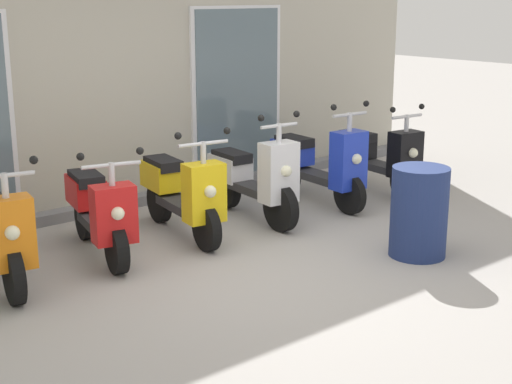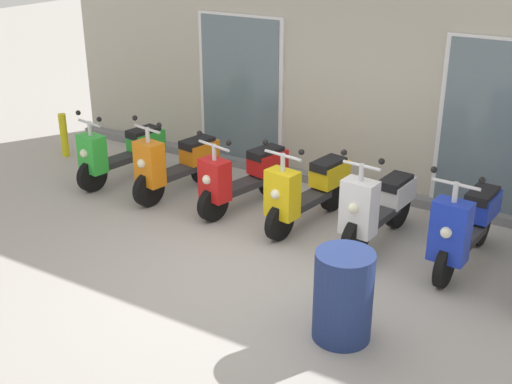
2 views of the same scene
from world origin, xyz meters
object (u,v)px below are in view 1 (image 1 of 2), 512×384
scooter_white (253,178)px  scooter_blue (320,163)px  scooter_black (378,156)px  scooter_red (99,210)px  scooter_yellow (182,192)px  trash_bin (419,212)px

scooter_white → scooter_blue: scooter_blue is taller
scooter_black → scooter_red: bearing=178.2°
scooter_yellow → scooter_white: (0.94, -0.03, -0.00)m
scooter_black → trash_bin: scooter_black is taller
scooter_red → trash_bin: (2.32, -1.98, -0.02)m
scooter_black → trash_bin: size_ratio=1.73×
scooter_red → scooter_yellow: (0.95, -0.02, 0.02)m
scooter_white → scooter_black: bearing=-2.0°
scooter_yellow → scooter_blue: scooter_blue is taller
scooter_red → scooter_black: scooter_black is taller
scooter_white → scooter_blue: (1.02, -0.01, 0.03)m
scooter_blue → scooter_black: scooter_blue is taller
scooter_white → scooter_black: size_ratio=1.05×
scooter_red → scooter_blue: 2.91m
scooter_white → scooter_red: bearing=178.4°
scooter_blue → trash_bin: bearing=-106.8°
scooter_blue → scooter_black: size_ratio=1.07×
scooter_yellow → scooter_white: scooter_white is taller
scooter_red → trash_bin: 3.05m
scooter_black → trash_bin: bearing=-130.1°
scooter_yellow → scooter_white: bearing=-1.9°
scooter_white → trash_bin: scooter_white is taller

